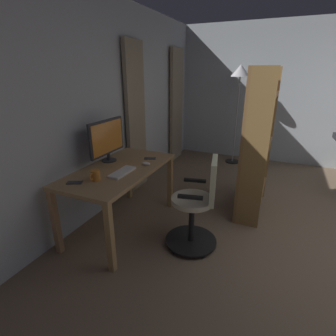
% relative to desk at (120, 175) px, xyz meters
% --- Properties ---
extents(back_room_partition, '(5.84, 0.10, 2.67)m').
position_rel_desk_xyz_m(back_room_partition, '(-0.47, -0.52, 0.67)').
color(back_room_partition, silver).
rests_on(back_room_partition, ground).
extents(curtain_left_panel, '(0.54, 0.06, 2.20)m').
position_rel_desk_xyz_m(curtain_left_panel, '(-2.70, -0.41, 0.43)').
color(curtain_left_panel, gray).
rests_on(curtain_left_panel, ground).
extents(curtain_right_panel, '(0.47, 0.06, 2.20)m').
position_rel_desk_xyz_m(curtain_right_panel, '(-1.09, -0.41, 0.43)').
color(curtain_right_panel, gray).
rests_on(curtain_right_panel, ground).
extents(desk, '(1.45, 0.75, 0.76)m').
position_rel_desk_xyz_m(desk, '(0.00, 0.00, 0.00)').
color(desk, tan).
rests_on(desk, ground).
extents(office_chair, '(0.56, 0.56, 0.99)m').
position_rel_desk_xyz_m(office_chair, '(-0.02, 0.94, -0.20)').
color(office_chair, black).
rests_on(office_chair, ground).
extents(computer_monitor, '(0.61, 0.18, 0.50)m').
position_rel_desk_xyz_m(computer_monitor, '(-0.16, -0.26, 0.37)').
color(computer_monitor, '#333338').
rests_on(computer_monitor, desk).
extents(computer_keyboard, '(0.36, 0.13, 0.02)m').
position_rel_desk_xyz_m(computer_keyboard, '(0.12, 0.12, 0.11)').
color(computer_keyboard, white).
rests_on(computer_keyboard, desk).
extents(computer_mouse, '(0.06, 0.10, 0.04)m').
position_rel_desk_xyz_m(computer_mouse, '(-0.21, 0.23, 0.11)').
color(computer_mouse, white).
rests_on(computer_mouse, desk).
extents(cell_phone_face_up, '(0.12, 0.16, 0.01)m').
position_rel_desk_xyz_m(cell_phone_face_up, '(-0.43, 0.17, 0.10)').
color(cell_phone_face_up, '#232328').
rests_on(cell_phone_face_up, desk).
extents(cell_phone_by_monitor, '(0.12, 0.16, 0.01)m').
position_rel_desk_xyz_m(cell_phone_by_monitor, '(0.53, -0.16, 0.10)').
color(cell_phone_by_monitor, '#333338').
rests_on(cell_phone_by_monitor, desk).
extents(mug_coffee, '(0.14, 0.09, 0.11)m').
position_rel_desk_xyz_m(mug_coffee, '(0.39, -0.02, 0.15)').
color(mug_coffee, orange).
rests_on(mug_coffee, desk).
extents(bookshelf, '(0.92, 0.30, 1.84)m').
position_rel_desk_xyz_m(bookshelf, '(-1.07, 1.31, 0.26)').
color(bookshelf, olive).
rests_on(bookshelf, ground).
extents(floor_lamp, '(0.36, 0.36, 1.90)m').
position_rel_desk_xyz_m(floor_lamp, '(-2.92, 0.77, 0.97)').
color(floor_lamp, black).
rests_on(floor_lamp, ground).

